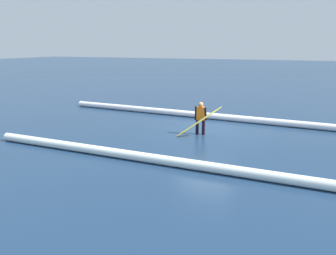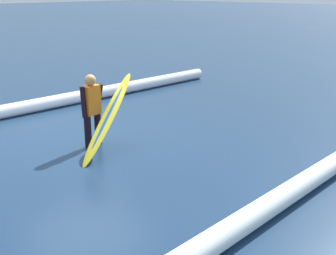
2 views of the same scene
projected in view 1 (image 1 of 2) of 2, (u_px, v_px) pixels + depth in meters
ground_plane at (208, 131)px, 14.73m from camera, size 161.09×161.09×0.00m
surfer at (201, 117)px, 14.04m from camera, size 0.52×0.27×1.45m
surfboard at (199, 122)px, 13.67m from camera, size 1.94×0.99×1.38m
wave_crest_foreground at (196, 115)px, 17.50m from camera, size 16.03×1.07×0.33m
wave_crest_midground at (216, 168)px, 9.88m from camera, size 17.80×0.54×0.32m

